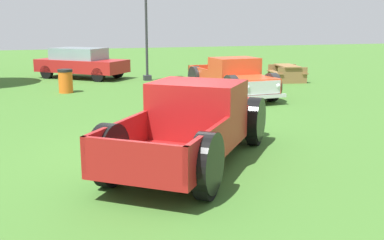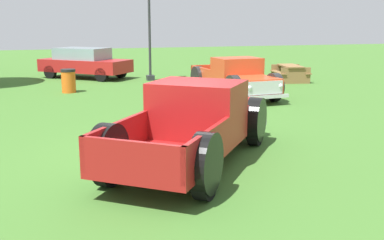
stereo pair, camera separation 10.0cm
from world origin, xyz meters
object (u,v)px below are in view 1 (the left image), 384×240
Objects in this scene: sedan_distant_a at (81,62)px; picnic_table at (287,71)px; pickup_truck_foreground at (198,122)px; trash_can at (66,81)px; pickup_truck_behind_left at (235,79)px; lamp_post_near at (146,31)px.

picnic_table is (9.29, -4.26, -0.30)m from sedan_distant_a.
pickup_truck_foreground reaches higher than trash_can.
sedan_distant_a is (-1.24, 14.95, 0.02)m from pickup_truck_foreground.
pickup_truck_behind_left is (3.83, 7.09, -0.07)m from pickup_truck_foreground.
sedan_distant_a is at bearing 94.75° from pickup_truck_foreground.
lamp_post_near is 5.27m from trash_can.
pickup_truck_behind_left is 6.82m from trash_can.
lamp_post_near is 4.77× the size of trash_can.
pickup_truck_behind_left is at bearing -139.59° from picnic_table.
lamp_post_near is at bearing 159.02° from picnic_table.
picnic_table is (6.30, -2.42, -1.88)m from lamp_post_near.
sedan_distant_a is 10.23m from picnic_table.
pickup_truck_behind_left is at bearing -27.28° from trash_can.
pickup_truck_behind_left is 5.28× the size of trash_can.
pickup_truck_behind_left is at bearing 61.63° from pickup_truck_foreground.
pickup_truck_behind_left is at bearing -70.92° from lamp_post_near.
pickup_truck_foreground is 1.19× the size of lamp_post_near.
lamp_post_near is at bearing 35.93° from trash_can.
pickup_truck_foreground is 13.32m from lamp_post_near.
pickup_truck_foreground is 1.07× the size of pickup_truck_behind_left.
pickup_truck_foreground is 1.16× the size of sedan_distant_a.
trash_can is (-2.23, 10.22, -0.30)m from pickup_truck_foreground.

